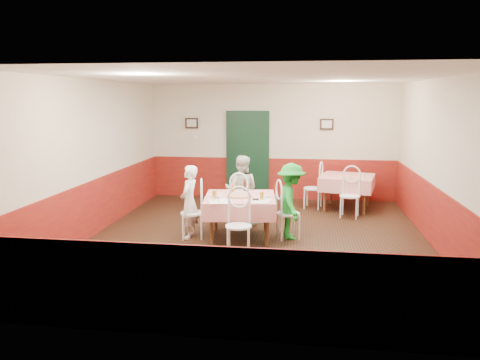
# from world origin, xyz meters

# --- Properties ---
(floor) EXTENTS (7.00, 7.00, 0.00)m
(floor) POSITION_xyz_m (0.00, 0.00, 0.00)
(floor) COLOR black
(floor) RESTS_ON ground
(ceiling) EXTENTS (7.00, 7.00, 0.00)m
(ceiling) POSITION_xyz_m (0.00, 0.00, 2.80)
(ceiling) COLOR white
(ceiling) RESTS_ON back_wall
(back_wall) EXTENTS (6.00, 0.10, 2.80)m
(back_wall) POSITION_xyz_m (0.00, 3.50, 1.40)
(back_wall) COLOR beige
(back_wall) RESTS_ON ground
(front_wall) EXTENTS (6.00, 0.10, 2.80)m
(front_wall) POSITION_xyz_m (0.00, -3.50, 1.40)
(front_wall) COLOR beige
(front_wall) RESTS_ON ground
(left_wall) EXTENTS (0.10, 7.00, 2.80)m
(left_wall) POSITION_xyz_m (-3.00, 0.00, 1.40)
(left_wall) COLOR beige
(left_wall) RESTS_ON ground
(right_wall) EXTENTS (0.10, 7.00, 2.80)m
(right_wall) POSITION_xyz_m (3.00, 0.00, 1.40)
(right_wall) COLOR beige
(right_wall) RESTS_ON ground
(wainscot_back) EXTENTS (6.00, 0.03, 1.00)m
(wainscot_back) POSITION_xyz_m (0.00, 3.48, 0.50)
(wainscot_back) COLOR maroon
(wainscot_back) RESTS_ON ground
(wainscot_front) EXTENTS (6.00, 0.03, 1.00)m
(wainscot_front) POSITION_xyz_m (0.00, -3.48, 0.50)
(wainscot_front) COLOR maroon
(wainscot_front) RESTS_ON ground
(wainscot_left) EXTENTS (0.03, 7.00, 1.00)m
(wainscot_left) POSITION_xyz_m (-2.98, 0.00, 0.50)
(wainscot_left) COLOR maroon
(wainscot_left) RESTS_ON ground
(wainscot_right) EXTENTS (0.03, 7.00, 1.00)m
(wainscot_right) POSITION_xyz_m (2.98, 0.00, 0.50)
(wainscot_right) COLOR maroon
(wainscot_right) RESTS_ON ground
(door) EXTENTS (0.96, 0.06, 2.10)m
(door) POSITION_xyz_m (-0.60, 3.45, 1.05)
(door) COLOR black
(door) RESTS_ON ground
(picture_left) EXTENTS (0.32, 0.03, 0.26)m
(picture_left) POSITION_xyz_m (-2.00, 3.45, 1.85)
(picture_left) COLOR black
(picture_left) RESTS_ON back_wall
(picture_right) EXTENTS (0.32, 0.03, 0.26)m
(picture_right) POSITION_xyz_m (1.30, 3.45, 1.85)
(picture_right) COLOR black
(picture_right) RESTS_ON back_wall
(thermostat) EXTENTS (0.10, 0.03, 0.10)m
(thermostat) POSITION_xyz_m (-1.90, 3.45, 1.50)
(thermostat) COLOR white
(thermostat) RESTS_ON back_wall
(main_table) EXTENTS (1.35, 1.35, 0.77)m
(main_table) POSITION_xyz_m (-0.31, 0.06, 0.38)
(main_table) COLOR red
(main_table) RESTS_ON ground
(second_table) EXTENTS (1.33, 1.33, 0.77)m
(second_table) POSITION_xyz_m (1.75, 2.58, 0.38)
(second_table) COLOR red
(second_table) RESTS_ON ground
(chair_left) EXTENTS (0.50, 0.50, 0.90)m
(chair_left) POSITION_xyz_m (-1.16, -0.04, 0.45)
(chair_left) COLOR white
(chair_left) RESTS_ON ground
(chair_right) EXTENTS (0.53, 0.53, 0.90)m
(chair_right) POSITION_xyz_m (0.53, 0.15, 0.45)
(chair_right) COLOR white
(chair_right) RESTS_ON ground
(chair_far) EXTENTS (0.47, 0.47, 0.90)m
(chair_far) POSITION_xyz_m (-0.41, 0.90, 0.45)
(chair_far) COLOR white
(chair_far) RESTS_ON ground
(chair_near) EXTENTS (0.46, 0.46, 0.90)m
(chair_near) POSITION_xyz_m (-0.21, -0.79, 0.45)
(chair_near) COLOR white
(chair_near) RESTS_ON ground
(chair_second_a) EXTENTS (0.50, 0.50, 0.90)m
(chair_second_a) POSITION_xyz_m (1.00, 2.58, 0.45)
(chair_second_a) COLOR white
(chair_second_a) RESTS_ON ground
(chair_second_b) EXTENTS (0.50, 0.50, 0.90)m
(chair_second_b) POSITION_xyz_m (1.75, 1.83, 0.45)
(chair_second_b) COLOR white
(chair_second_b) RESTS_ON ground
(pizza) EXTENTS (0.45, 0.45, 0.03)m
(pizza) POSITION_xyz_m (-0.32, 0.02, 0.77)
(pizza) COLOR #B74723
(pizza) RESTS_ON main_table
(plate_left) EXTENTS (0.28, 0.28, 0.01)m
(plate_left) POSITION_xyz_m (-0.74, -0.01, 0.77)
(plate_left) COLOR white
(plate_left) RESTS_ON main_table
(plate_right) EXTENTS (0.28, 0.28, 0.01)m
(plate_right) POSITION_xyz_m (0.09, 0.09, 0.77)
(plate_right) COLOR white
(plate_right) RESTS_ON main_table
(plate_far) EXTENTS (0.28, 0.28, 0.01)m
(plate_far) POSITION_xyz_m (-0.37, 0.47, 0.77)
(plate_far) COLOR white
(plate_far) RESTS_ON main_table
(glass_a) EXTENTS (0.09, 0.09, 0.14)m
(glass_a) POSITION_xyz_m (-0.71, -0.24, 0.83)
(glass_a) COLOR #BF7219
(glass_a) RESTS_ON main_table
(glass_b) EXTENTS (0.07, 0.07, 0.12)m
(glass_b) POSITION_xyz_m (0.09, -0.14, 0.82)
(glass_b) COLOR #BF7219
(glass_b) RESTS_ON main_table
(glass_c) EXTENTS (0.07, 0.07, 0.12)m
(glass_c) POSITION_xyz_m (-0.48, 0.44, 0.82)
(glass_c) COLOR #BF7219
(glass_c) RESTS_ON main_table
(beer_bottle) EXTENTS (0.06, 0.06, 0.21)m
(beer_bottle) POSITION_xyz_m (-0.28, 0.49, 0.86)
(beer_bottle) COLOR #381C0A
(beer_bottle) RESTS_ON main_table
(shaker_a) EXTENTS (0.04, 0.04, 0.09)m
(shaker_a) POSITION_xyz_m (-0.70, -0.38, 0.81)
(shaker_a) COLOR silver
(shaker_a) RESTS_ON main_table
(shaker_b) EXTENTS (0.04, 0.04, 0.09)m
(shaker_b) POSITION_xyz_m (-0.60, -0.44, 0.81)
(shaker_b) COLOR silver
(shaker_b) RESTS_ON main_table
(shaker_c) EXTENTS (0.04, 0.04, 0.09)m
(shaker_c) POSITION_xyz_m (-0.71, -0.33, 0.81)
(shaker_c) COLOR #B23319
(shaker_c) RESTS_ON main_table
(menu_left) EXTENTS (0.39, 0.46, 0.00)m
(menu_left) POSITION_xyz_m (-0.61, -0.40, 0.76)
(menu_left) COLOR white
(menu_left) RESTS_ON main_table
(menu_right) EXTENTS (0.34, 0.43, 0.00)m
(menu_right) POSITION_xyz_m (0.09, -0.25, 0.76)
(menu_right) COLOR white
(menu_right) RESTS_ON main_table
(wallet) EXTENTS (0.12, 0.10, 0.02)m
(wallet) POSITION_xyz_m (-0.00, -0.21, 0.77)
(wallet) COLOR black
(wallet) RESTS_ON main_table
(diner_left) EXTENTS (0.37, 0.51, 1.30)m
(diner_left) POSITION_xyz_m (-1.21, -0.04, 0.65)
(diner_left) COLOR gray
(diner_left) RESTS_ON ground
(diner_far) EXTENTS (0.70, 0.57, 1.37)m
(diner_far) POSITION_xyz_m (-0.41, 0.95, 0.69)
(diner_far) COLOR gray
(diner_far) RESTS_ON ground
(diner_right) EXTENTS (0.64, 0.94, 1.35)m
(diner_right) POSITION_xyz_m (0.58, 0.16, 0.67)
(diner_right) COLOR gray
(diner_right) RESTS_ON ground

